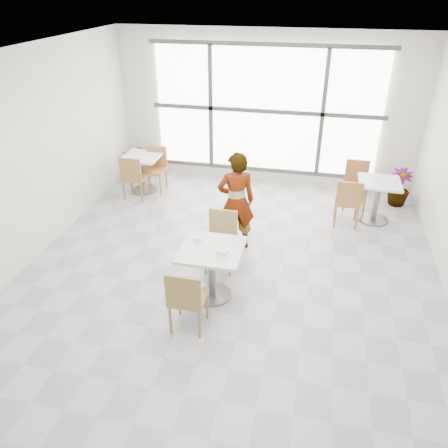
% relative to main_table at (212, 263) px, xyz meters
% --- Properties ---
extents(floor, '(7.00, 7.00, 0.00)m').
position_rel_main_table_xyz_m(floor, '(0.11, 0.53, -0.52)').
color(floor, '#9E9EA5').
rests_on(floor, ground).
extents(ceiling, '(7.00, 7.00, 0.00)m').
position_rel_main_table_xyz_m(ceiling, '(0.11, 0.53, 2.48)').
color(ceiling, white).
rests_on(ceiling, ground).
extents(wall_back, '(6.00, 0.00, 6.00)m').
position_rel_main_table_xyz_m(wall_back, '(0.11, 4.03, 0.98)').
color(wall_back, silver).
rests_on(wall_back, ground).
extents(wall_front, '(6.00, 0.00, 6.00)m').
position_rel_main_table_xyz_m(wall_front, '(0.11, -2.97, 0.98)').
color(wall_front, silver).
rests_on(wall_front, ground).
extents(wall_left, '(0.00, 7.00, 7.00)m').
position_rel_main_table_xyz_m(wall_left, '(-2.89, 0.53, 0.98)').
color(wall_left, silver).
rests_on(wall_left, ground).
extents(window, '(4.60, 0.07, 2.52)m').
position_rel_main_table_xyz_m(window, '(0.11, 3.96, 0.98)').
color(window, white).
rests_on(window, ground).
extents(main_table, '(0.80, 0.80, 0.75)m').
position_rel_main_table_xyz_m(main_table, '(0.00, 0.00, 0.00)').
color(main_table, silver).
rests_on(main_table, ground).
extents(chair_near, '(0.42, 0.42, 0.87)m').
position_rel_main_table_xyz_m(chair_near, '(-0.13, -0.72, -0.02)').
color(chair_near, olive).
rests_on(chair_near, ground).
extents(chair_far, '(0.42, 0.42, 0.87)m').
position_rel_main_table_xyz_m(chair_far, '(-0.04, 0.75, -0.02)').
color(chair_far, '#9E824D').
rests_on(chair_far, ground).
extents(oatmeal_bowl, '(0.21, 0.21, 0.10)m').
position_rel_main_table_xyz_m(oatmeal_bowl, '(0.16, -0.10, 0.27)').
color(oatmeal_bowl, white).
rests_on(oatmeal_bowl, main_table).
extents(coffee_cup, '(0.16, 0.13, 0.07)m').
position_rel_main_table_xyz_m(coffee_cup, '(-0.23, 0.11, 0.26)').
color(coffee_cup, silver).
rests_on(coffee_cup, main_table).
extents(person, '(0.68, 0.56, 1.59)m').
position_rel_main_table_xyz_m(person, '(0.06, 1.30, 0.27)').
color(person, black).
rests_on(person, ground).
extents(bg_table_left, '(0.70, 0.70, 0.75)m').
position_rel_main_table_xyz_m(bg_table_left, '(-2.14, 2.97, -0.04)').
color(bg_table_left, white).
rests_on(bg_table_left, ground).
extents(bg_table_right, '(0.70, 0.70, 0.75)m').
position_rel_main_table_xyz_m(bg_table_right, '(2.29, 2.69, -0.04)').
color(bg_table_right, silver).
rests_on(bg_table_right, ground).
extents(bg_chair_left_near, '(0.42, 0.42, 0.87)m').
position_rel_main_table_xyz_m(bg_chair_left_near, '(-2.18, 2.58, -0.02)').
color(bg_chair_left_near, olive).
rests_on(bg_chair_left_near, ground).
extents(bg_chair_left_far, '(0.42, 0.42, 0.87)m').
position_rel_main_table_xyz_m(bg_chair_left_far, '(-1.94, 3.13, -0.02)').
color(bg_chair_left_far, '#A57039').
rests_on(bg_chair_left_far, ground).
extents(bg_chair_right_near, '(0.42, 0.42, 0.87)m').
position_rel_main_table_xyz_m(bg_chair_right_near, '(1.79, 2.36, -0.02)').
color(bg_chair_right_near, '#9E6935').
rests_on(bg_chair_right_near, ground).
extents(bg_chair_right_far, '(0.42, 0.42, 0.87)m').
position_rel_main_table_xyz_m(bg_chair_right_far, '(1.95, 3.22, -0.02)').
color(bg_chair_right_far, '#986038').
rests_on(bg_chair_right_far, ground).
extents(plant_left, '(0.78, 0.71, 0.73)m').
position_rel_main_table_xyz_m(plant_left, '(-2.50, 3.73, -0.16)').
color(plant_left, '#4A7A3B').
rests_on(plant_left, ground).
extents(plant_right, '(0.43, 0.43, 0.71)m').
position_rel_main_table_xyz_m(plant_right, '(2.75, 3.43, -0.17)').
color(plant_right, '#4D7139').
rests_on(plant_right, ground).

